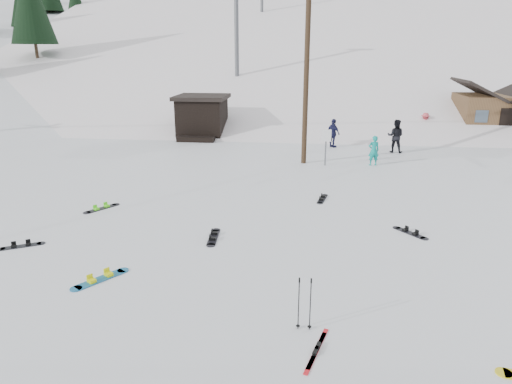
# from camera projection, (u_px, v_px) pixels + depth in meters

# --- Properties ---
(ground) EXTENTS (200.00, 200.00, 0.00)m
(ground) POSITION_uv_depth(u_px,v_px,m) (209.00, 300.00, 10.86)
(ground) COLOR white
(ground) RESTS_ON ground
(ski_slope) EXTENTS (60.00, 85.24, 65.97)m
(ski_slope) POSITION_uv_depth(u_px,v_px,m) (292.00, 176.00, 66.57)
(ski_slope) COLOR white
(ski_slope) RESTS_ON ground
(ridge_left) EXTENTS (47.54, 95.03, 58.38)m
(ridge_left) POSITION_uv_depth(u_px,v_px,m) (32.00, 174.00, 63.63)
(ridge_left) COLOR white
(ridge_left) RESTS_ON ground
(treeline_crest) EXTENTS (50.00, 6.00, 10.00)m
(treeline_crest) POSITION_uv_depth(u_px,v_px,m) (300.00, 78.00, 92.33)
(treeline_crest) COLOR black
(treeline_crest) RESTS_ON ski_slope
(utility_pole) EXTENTS (2.00, 0.26, 9.00)m
(utility_pole) POSITION_uv_depth(u_px,v_px,m) (306.00, 71.00, 22.50)
(utility_pole) COLOR #3A2819
(utility_pole) RESTS_ON ground
(trail_sign) EXTENTS (0.50, 0.09, 1.85)m
(trail_sign) POSITION_uv_depth(u_px,v_px,m) (326.00, 141.00, 23.00)
(trail_sign) COLOR #595B60
(trail_sign) RESTS_ON ground
(lift_hut) EXTENTS (3.40, 4.10, 2.75)m
(lift_hut) POSITION_uv_depth(u_px,v_px,m) (202.00, 116.00, 30.84)
(lift_hut) COLOR black
(lift_hut) RESTS_ON ground
(lift_tower_near) EXTENTS (2.20, 0.36, 8.00)m
(lift_tower_near) POSITION_uv_depth(u_px,v_px,m) (236.00, 21.00, 37.36)
(lift_tower_near) COLOR #595B60
(lift_tower_near) RESTS_ON ski_slope
(cabin) EXTENTS (5.39, 4.40, 3.77)m
(cabin) POSITION_uv_depth(u_px,v_px,m) (495.00, 113.00, 31.49)
(cabin) COLOR brown
(cabin) RESTS_ON ground
(hero_snowboard) EXTENTS (1.08, 1.38, 0.11)m
(hero_snowboard) POSITION_uv_depth(u_px,v_px,m) (100.00, 279.00, 11.80)
(hero_snowboard) COLOR #186A9E
(hero_snowboard) RESTS_ON ground
(hero_skis) EXTENTS (0.52, 1.51, 0.08)m
(hero_skis) POSITION_uv_depth(u_px,v_px,m) (317.00, 350.00, 9.03)
(hero_skis) COLOR red
(hero_skis) RESTS_ON ground
(ski_poles) EXTENTS (0.33, 0.09, 1.20)m
(ski_poles) POSITION_uv_depth(u_px,v_px,m) (305.00, 303.00, 9.56)
(ski_poles) COLOR black
(ski_poles) RESTS_ON ground
(board_scatter_a) EXTENTS (1.20, 0.79, 0.09)m
(board_scatter_a) POSITION_uv_depth(u_px,v_px,m) (21.00, 246.00, 13.78)
(board_scatter_a) COLOR black
(board_scatter_a) RESTS_ON ground
(board_scatter_b) EXTENTS (0.36, 1.49, 0.10)m
(board_scatter_b) POSITION_uv_depth(u_px,v_px,m) (213.00, 237.00, 14.43)
(board_scatter_b) COLOR black
(board_scatter_b) RESTS_ON ground
(board_scatter_c) EXTENTS (0.95, 1.28, 0.10)m
(board_scatter_c) POSITION_uv_depth(u_px,v_px,m) (102.00, 208.00, 17.04)
(board_scatter_c) COLOR black
(board_scatter_c) RESTS_ON ground
(board_scatter_d) EXTENTS (0.96, 1.09, 0.09)m
(board_scatter_d) POSITION_uv_depth(u_px,v_px,m) (410.00, 233.00, 14.77)
(board_scatter_d) COLOR black
(board_scatter_d) RESTS_ON ground
(board_scatter_f) EXTENTS (0.47, 1.29, 0.09)m
(board_scatter_f) POSITION_uv_depth(u_px,v_px,m) (322.00, 199.00, 18.12)
(board_scatter_f) COLOR black
(board_scatter_f) RESTS_ON ground
(skier_teal) EXTENTS (0.62, 0.47, 1.53)m
(skier_teal) POSITION_uv_depth(u_px,v_px,m) (374.00, 151.00, 23.20)
(skier_teal) COLOR #0E8E86
(skier_teal) RESTS_ON ground
(skier_dark) EXTENTS (1.07, 0.93, 1.89)m
(skier_dark) POSITION_uv_depth(u_px,v_px,m) (395.00, 136.00, 26.06)
(skier_dark) COLOR black
(skier_dark) RESTS_ON ground
(skier_pink) EXTENTS (1.13, 0.81, 1.58)m
(skier_pink) POSITION_uv_depth(u_px,v_px,m) (425.00, 124.00, 31.03)
(skier_pink) COLOR #D24A56
(skier_pink) RESTS_ON ground
(skier_navy) EXTENTS (0.98, 1.03, 1.72)m
(skier_navy) POSITION_uv_depth(u_px,v_px,m) (333.00, 133.00, 27.43)
(skier_navy) COLOR #17183A
(skier_navy) RESTS_ON ground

